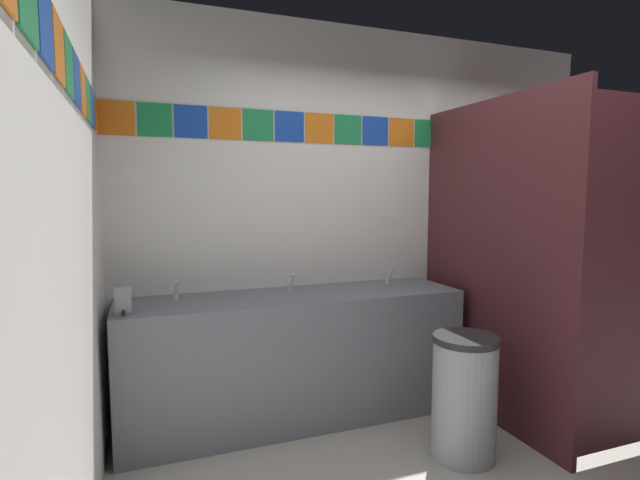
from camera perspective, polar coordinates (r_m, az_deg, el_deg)
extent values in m
cube|color=white|center=(3.82, 6.19, 3.17)|extent=(3.91, 0.08, 2.81)
cube|color=orange|center=(3.40, -23.07, 13.24)|extent=(0.22, 0.01, 0.22)
cube|color=#1E8C4C|center=(3.40, -19.09, 13.38)|extent=(0.22, 0.01, 0.22)
cube|color=#1947B7|center=(3.42, -15.13, 13.45)|extent=(0.22, 0.01, 0.22)
cube|color=orange|center=(3.44, -11.21, 13.47)|extent=(0.22, 0.01, 0.22)
cube|color=#1E8C4C|center=(3.49, -7.37, 13.42)|extent=(0.22, 0.01, 0.22)
cube|color=#1947B7|center=(3.55, -3.65, 13.33)|extent=(0.22, 0.01, 0.22)
cube|color=orange|center=(3.62, -0.07, 13.18)|extent=(0.22, 0.01, 0.22)
cube|color=#1E8C4C|center=(3.71, 3.36, 12.99)|extent=(0.22, 0.01, 0.22)
cube|color=#1947B7|center=(3.80, 6.61, 12.77)|extent=(0.22, 0.01, 0.22)
cube|color=orange|center=(3.91, 9.69, 12.53)|extent=(0.22, 0.01, 0.22)
cube|color=#1E8C4C|center=(4.03, 12.59, 12.27)|extent=(0.22, 0.01, 0.22)
cube|color=#1947B7|center=(4.16, 15.31, 11.99)|extent=(0.22, 0.01, 0.22)
cube|color=orange|center=(4.30, 17.86, 11.71)|extent=(0.22, 0.01, 0.22)
cube|color=#1E8C4C|center=(4.44, 20.24, 11.43)|extent=(0.22, 0.01, 0.22)
cube|color=#1947B7|center=(4.59, 22.46, 11.14)|extent=(0.22, 0.01, 0.22)
cube|color=orange|center=(4.75, 24.54, 10.86)|extent=(0.22, 0.01, 0.22)
cube|color=#1E8C4C|center=(4.91, 26.47, 10.59)|extent=(0.22, 0.01, 0.22)
cube|color=white|center=(1.87, -29.20, 0.08)|extent=(0.08, 3.06, 2.81)
cube|color=#1947B7|center=(1.70, -29.93, 21.32)|extent=(0.01, 0.22, 0.22)
cube|color=orange|center=(1.92, -28.71, 19.40)|extent=(0.01, 0.22, 0.22)
cube|color=#1E8C4C|center=(2.15, -27.77, 17.88)|extent=(0.01, 0.22, 0.22)
cube|color=#1947B7|center=(2.38, -27.02, 16.64)|extent=(0.01, 0.22, 0.22)
cube|color=orange|center=(2.61, -26.41, 15.63)|extent=(0.01, 0.22, 0.22)
cube|color=#1E8C4C|center=(2.84, -25.90, 14.77)|extent=(0.01, 0.22, 0.22)
cube|color=#1947B7|center=(3.07, -25.47, 14.04)|extent=(0.01, 0.22, 0.22)
cube|color=orange|center=(3.30, -25.11, 13.42)|extent=(0.01, 0.22, 0.22)
cube|color=slate|center=(3.41, -2.97, -13.71)|extent=(2.32, 0.60, 0.87)
cube|color=slate|center=(3.56, -4.38, -6.22)|extent=(2.32, 0.03, 0.08)
cylinder|color=white|center=(3.14, -16.56, -8.36)|extent=(0.34, 0.34, 0.10)
cylinder|color=white|center=(3.27, -2.84, -7.55)|extent=(0.34, 0.34, 0.10)
cylinder|color=white|center=(3.58, 9.11, -6.49)|extent=(0.34, 0.34, 0.10)
cylinder|color=silver|center=(3.25, -16.77, -6.41)|extent=(0.04, 0.04, 0.05)
cylinder|color=silver|center=(3.19, -16.75, -5.36)|extent=(0.02, 0.06, 0.09)
cylinder|color=silver|center=(3.39, -3.56, -5.72)|extent=(0.04, 0.04, 0.05)
cylinder|color=silver|center=(3.33, -3.32, -4.70)|extent=(0.02, 0.06, 0.09)
cylinder|color=silver|center=(3.68, 8.06, -4.86)|extent=(0.04, 0.04, 0.05)
cylinder|color=silver|center=(3.63, 8.45, -3.90)|extent=(0.02, 0.06, 0.09)
cube|color=gray|center=(2.96, -22.40, -6.71)|extent=(0.09, 0.07, 0.16)
cylinder|color=black|center=(2.92, -22.39, -8.04)|extent=(0.02, 0.02, 0.03)
cube|color=#471E23|center=(3.47, 19.63, -2.48)|extent=(0.04, 1.49, 2.19)
cube|color=#471E23|center=(3.31, 33.79, -3.47)|extent=(0.90, 0.04, 2.02)
cylinder|color=silver|center=(2.96, 29.02, -2.04)|extent=(0.02, 0.02, 0.10)
cylinder|color=white|center=(4.20, 23.41, -13.84)|extent=(0.38, 0.38, 0.40)
torus|color=white|center=(4.13, 23.53, -11.02)|extent=(0.39, 0.39, 0.05)
cube|color=white|center=(4.24, 21.62, -8.36)|extent=(0.34, 0.17, 0.34)
cylinder|color=#999EA3|center=(3.09, 16.79, -17.79)|extent=(0.37, 0.37, 0.70)
cylinder|color=#262628|center=(2.97, 17.00, -11.23)|extent=(0.38, 0.38, 0.04)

